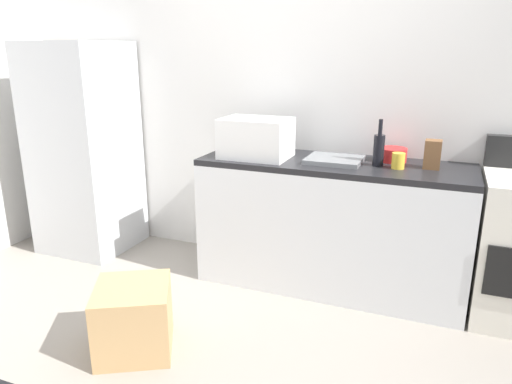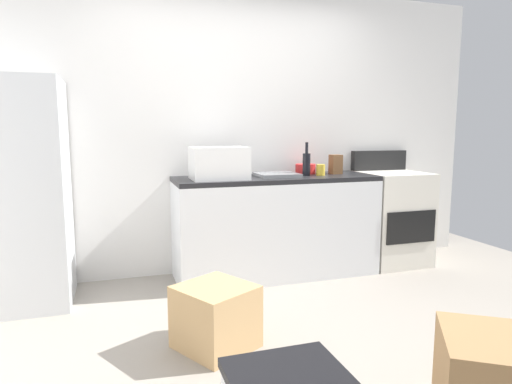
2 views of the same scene
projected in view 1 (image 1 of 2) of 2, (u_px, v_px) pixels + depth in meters
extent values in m
plane|color=gray|center=(217.00, 374.00, 2.48)|extent=(6.00, 6.00, 0.00)
cube|color=silver|center=(307.00, 95.00, 3.48)|extent=(5.00, 0.10, 2.60)
cube|color=silver|center=(331.00, 227.00, 3.32)|extent=(1.80, 0.60, 0.86)
cube|color=black|center=(334.00, 165.00, 3.19)|extent=(1.80, 0.60, 0.04)
cube|color=silver|center=(84.00, 149.00, 3.88)|extent=(0.68, 0.66, 1.68)
cube|color=white|center=(256.00, 138.00, 3.27)|extent=(0.46, 0.34, 0.27)
cube|color=slate|center=(334.00, 160.00, 3.17)|extent=(0.36, 0.32, 0.03)
cylinder|color=black|center=(379.00, 151.00, 3.04)|extent=(0.07, 0.07, 0.20)
cylinder|color=black|center=(380.00, 127.00, 3.00)|extent=(0.03, 0.03, 0.10)
cylinder|color=gold|center=(398.00, 161.00, 2.98)|extent=(0.08, 0.08, 0.10)
cube|color=brown|center=(433.00, 154.00, 2.98)|extent=(0.10, 0.10, 0.18)
cylinder|color=red|center=(392.00, 155.00, 3.18)|extent=(0.19, 0.19, 0.09)
cube|color=tan|center=(134.00, 318.00, 2.64)|extent=(0.55, 0.56, 0.38)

